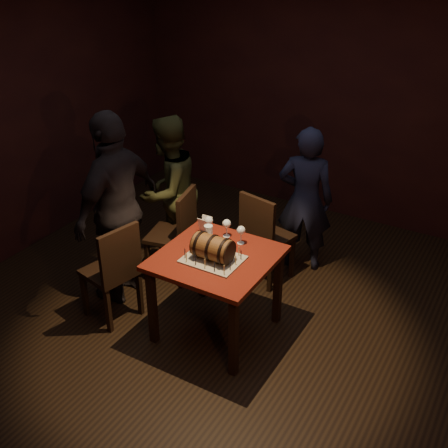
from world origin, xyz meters
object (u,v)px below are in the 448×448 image
at_px(chair_back, 263,234).
at_px(person_back, 305,200).
at_px(pub_table, 216,267).
at_px(wine_glass_mid, 227,224).
at_px(chair_left_front, 115,268).
at_px(wine_glass_left, 209,221).
at_px(pint_of_ale, 208,234).
at_px(person_left_front, 118,208).
at_px(person_left_rear, 168,191).
at_px(wine_glass_right, 241,231).
at_px(chair_left_rear, 178,230).
at_px(barrel_cake, 213,248).

bearing_deg(chair_back, person_back, 65.17).
bearing_deg(pub_table, wine_glass_mid, 105.60).
bearing_deg(chair_left_front, wine_glass_mid, 38.96).
bearing_deg(wine_glass_mid, chair_back, 83.11).
distance_m(pub_table, chair_left_front, 0.89).
height_order(wine_glass_left, pint_of_ale, wine_glass_left).
height_order(wine_glass_mid, person_left_front, person_left_front).
bearing_deg(pub_table, pint_of_ale, 136.96).
height_order(chair_back, chair_left_front, same).
bearing_deg(pub_table, chair_left_front, -160.76).
distance_m(chair_back, person_left_front, 1.36).
bearing_deg(chair_back, person_left_rear, -175.16).
height_order(pub_table, person_back, person_back).
distance_m(pub_table, person_back, 1.35).
bearing_deg(person_back, person_left_rear, 8.51).
xyz_separation_m(wine_glass_left, wine_glass_right, (0.32, -0.01, 0.00)).
distance_m(wine_glass_mid, person_left_rear, 1.07).
relative_size(wine_glass_left, wine_glass_mid, 1.00).
xyz_separation_m(chair_left_rear, person_back, (0.94, 0.81, 0.21)).
xyz_separation_m(wine_glass_mid, chair_left_front, (-0.74, -0.60, -0.34)).
bearing_deg(barrel_cake, person_back, 82.47).
bearing_deg(chair_left_front, wine_glass_left, 44.31).
distance_m(person_back, person_left_rear, 1.34).
bearing_deg(chair_back, chair_left_rear, -154.24).
bearing_deg(wine_glass_mid, chair_left_front, -141.04).
distance_m(pint_of_ale, person_left_front, 0.88).
distance_m(chair_left_rear, chair_left_front, 0.82).
bearing_deg(person_back, pub_table, 66.38).
distance_m(pint_of_ale, chair_left_front, 0.85).
xyz_separation_m(pub_table, chair_left_rear, (-0.75, 0.52, -0.12)).
height_order(wine_glass_right, pint_of_ale, wine_glass_right).
bearing_deg(wine_glass_mid, wine_glass_left, -169.39).
height_order(barrel_cake, pint_of_ale, barrel_cake).
xyz_separation_m(wine_glass_mid, pint_of_ale, (-0.09, -0.15, -0.04)).
xyz_separation_m(person_back, person_left_rear, (-1.23, -0.54, 0.02)).
relative_size(wine_glass_left, pint_of_ale, 1.07).
distance_m(wine_glass_left, chair_back, 0.72).
xyz_separation_m(wine_glass_left, person_back, (0.44, 1.05, -0.13)).
xyz_separation_m(pint_of_ale, person_left_rear, (-0.86, 0.63, -0.07)).
bearing_deg(chair_back, barrel_cake, -88.36).
bearing_deg(pint_of_ale, chair_left_front, -145.48).
xyz_separation_m(wine_glass_mid, person_back, (0.28, 1.02, -0.13)).
height_order(pint_of_ale, chair_left_rear, chair_left_rear).
bearing_deg(chair_left_front, chair_left_rear, 84.29).
bearing_deg(chair_left_rear, pub_table, -34.94).
height_order(wine_glass_right, chair_left_rear, chair_left_rear).
bearing_deg(wine_glass_mid, person_left_front, -164.76).
height_order(pub_table, pint_of_ale, pint_of_ale).
height_order(chair_left_front, person_back, person_back).
xyz_separation_m(wine_glass_left, person_left_rear, (-0.79, 0.51, -0.11)).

